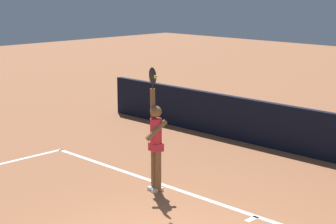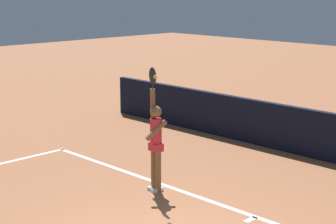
# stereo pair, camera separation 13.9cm
# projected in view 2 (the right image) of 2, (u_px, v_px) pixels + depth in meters

# --- Properties ---
(tennis_player) EXTENTS (0.48, 0.49, 2.51)m
(tennis_player) POSITION_uv_depth(u_px,v_px,m) (156.00, 141.00, 11.41)
(tennis_player) COLOR brown
(tennis_player) RESTS_ON ground
(tennis_ball) EXTENTS (0.07, 0.07, 0.07)m
(tennis_ball) POSITION_uv_depth(u_px,v_px,m) (155.00, 77.00, 10.91)
(tennis_ball) COLOR #C4DC33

